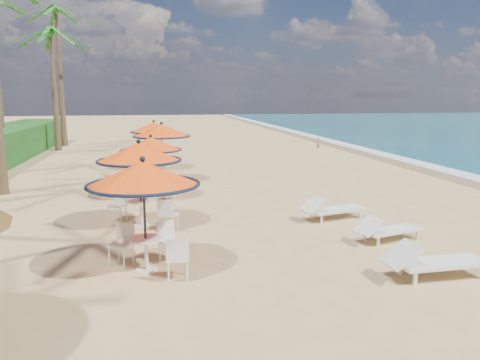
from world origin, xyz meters
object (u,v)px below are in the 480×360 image
(lounger_near, at_px, (432,261))
(lounger_mid, at_px, (386,229))
(station_3, at_px, (160,138))
(lounger_far, at_px, (331,208))
(station_0, at_px, (145,187))
(station_2, at_px, (151,152))
(station_4, at_px, (155,132))
(station_1, at_px, (139,160))

(lounger_near, xyz_separation_m, lounger_mid, (0.28, 2.43, -0.05))
(lounger_mid, bearing_deg, station_3, 104.35)
(station_3, bearing_deg, lounger_far, -56.75)
(lounger_far, bearing_deg, station_0, -163.38)
(lounger_near, distance_m, lounger_far, 4.73)
(station_2, relative_size, station_4, 0.94)
(station_2, bearing_deg, station_1, -95.00)
(station_3, xyz_separation_m, station_4, (-0.19, 3.59, -0.00))
(lounger_mid, bearing_deg, station_4, 98.00)
(lounger_mid, xyz_separation_m, lounger_far, (-0.60, 2.28, 0.02))
(station_2, bearing_deg, lounger_near, -57.58)
(station_2, height_order, lounger_far, station_2)
(station_1, height_order, lounger_far, station_1)
(station_1, height_order, lounger_near, station_1)
(station_4, xyz_separation_m, lounger_mid, (5.65, -13.30, -1.57))
(station_1, bearing_deg, station_0, -86.80)
(station_0, height_order, lounger_near, station_0)
(station_1, relative_size, lounger_mid, 1.26)
(station_0, relative_size, station_4, 1.00)
(station_1, distance_m, lounger_near, 7.93)
(station_1, xyz_separation_m, lounger_near, (5.89, -5.10, -1.52))
(station_4, height_order, lounger_mid, station_4)
(station_2, distance_m, station_4, 6.97)
(station_4, bearing_deg, station_1, -92.79)
(station_2, bearing_deg, lounger_mid, -47.27)
(station_4, distance_m, lounger_near, 16.69)
(station_1, relative_size, station_3, 0.96)
(station_3, bearing_deg, station_1, -95.73)
(station_4, distance_m, lounger_far, 12.22)
(station_1, distance_m, station_3, 7.08)
(station_2, height_order, lounger_mid, station_2)
(lounger_far, bearing_deg, lounger_near, -100.32)
(station_0, relative_size, station_1, 0.99)
(station_3, xyz_separation_m, lounger_near, (5.18, -12.14, -1.52))
(station_0, height_order, station_2, station_0)
(station_4, bearing_deg, station_3, -87.00)
(station_4, bearing_deg, lounger_far, -65.36)
(station_2, relative_size, lounger_near, 1.05)
(station_0, bearing_deg, lounger_near, -14.96)
(station_1, relative_size, station_4, 1.00)
(station_1, height_order, station_2, station_1)
(station_3, height_order, lounger_mid, station_3)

